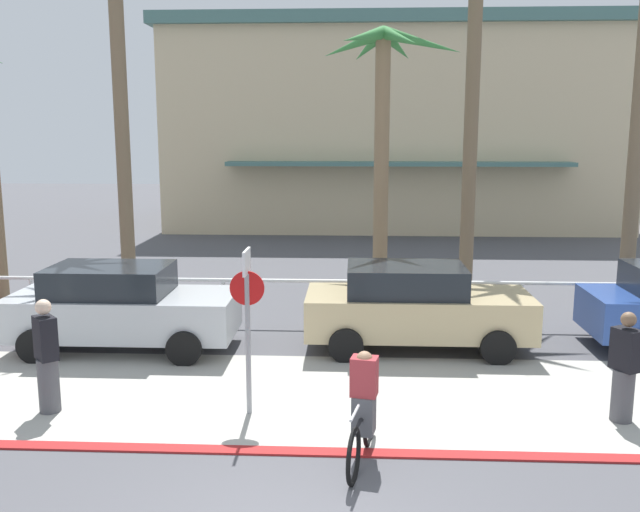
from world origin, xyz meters
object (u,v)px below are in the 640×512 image
at_px(palm_tree_2, 117,24).
at_px(cyclist_black_0, 363,409).
at_px(pedestrian_0, 624,372).
at_px(stop_sign_bike_lane, 247,308).
at_px(palm_tree_3, 383,105).
at_px(palm_tree_4, 475,29).
at_px(pedestrian_1, 47,360).
at_px(car_tan_2, 415,306).
at_px(car_silver_1, 121,307).

relative_size(palm_tree_2, cyclist_black_0, 5.13).
distance_m(cyclist_black_0, pedestrian_0, 4.11).
xyz_separation_m(stop_sign_bike_lane, palm_tree_2, (-4.21, 7.28, 5.16)).
height_order(palm_tree_3, palm_tree_4, palm_tree_4).
distance_m(palm_tree_4, pedestrian_1, 12.58).
bearing_deg(car_tan_2, palm_tree_2, 151.03).
height_order(palm_tree_3, car_silver_1, palm_tree_3).
distance_m(car_silver_1, pedestrian_1, 3.16).
xyz_separation_m(stop_sign_bike_lane, car_tan_2, (2.80, 3.40, -0.81)).
xyz_separation_m(car_tan_2, pedestrian_0, (2.79, -3.41, -0.09)).
bearing_deg(car_tan_2, palm_tree_4, 69.44).
bearing_deg(stop_sign_bike_lane, car_silver_1, 134.34).
distance_m(palm_tree_3, pedestrian_0, 8.64).
bearing_deg(cyclist_black_0, palm_tree_3, 86.35).
height_order(palm_tree_4, cyclist_black_0, palm_tree_4).
distance_m(palm_tree_4, pedestrian_0, 10.05).
xyz_separation_m(palm_tree_4, pedestrian_1, (-7.59, -8.08, -5.94)).
height_order(car_tan_2, pedestrian_0, pedestrian_0).
distance_m(palm_tree_4, car_tan_2, 7.67).
bearing_deg(stop_sign_bike_lane, palm_tree_3, 71.78).
height_order(cyclist_black_0, pedestrian_0, pedestrian_0).
height_order(car_silver_1, pedestrian_1, pedestrian_1).
relative_size(palm_tree_4, car_silver_1, 2.06).
bearing_deg(car_silver_1, palm_tree_2, 105.99).
relative_size(stop_sign_bike_lane, car_tan_2, 0.58).
relative_size(palm_tree_3, car_silver_1, 1.52).
bearing_deg(car_tan_2, pedestrian_1, -149.26).
xyz_separation_m(palm_tree_3, pedestrian_1, (-5.32, -6.91, -4.05)).
bearing_deg(stop_sign_bike_lane, pedestrian_0, -0.12).
bearing_deg(palm_tree_4, palm_tree_2, -175.37).
bearing_deg(palm_tree_2, car_tan_2, -28.97).
distance_m(palm_tree_3, cyclist_black_0, 9.24).
relative_size(car_tan_2, cyclist_black_0, 2.45).
bearing_deg(palm_tree_3, pedestrian_0, -63.95).
bearing_deg(pedestrian_1, palm_tree_4, 46.76).
xyz_separation_m(palm_tree_2, palm_tree_4, (8.72, 0.71, -0.06)).
height_order(car_silver_1, pedestrian_0, pedestrian_0).
bearing_deg(car_tan_2, cyclist_black_0, -102.67).
bearing_deg(pedestrian_1, car_silver_1, 88.61).
relative_size(palm_tree_2, palm_tree_3, 1.38).
bearing_deg(cyclist_black_0, pedestrian_1, 164.79).
distance_m(car_tan_2, pedestrian_1, 6.84).
height_order(palm_tree_2, palm_tree_3, palm_tree_2).
xyz_separation_m(palm_tree_3, cyclist_black_0, (-0.52, -8.22, -4.19)).
bearing_deg(pedestrian_0, stop_sign_bike_lane, 179.88).
height_order(palm_tree_3, pedestrian_1, palm_tree_3).
xyz_separation_m(car_tan_2, cyclist_black_0, (-1.08, -4.80, -0.18)).
distance_m(palm_tree_3, palm_tree_4, 3.17).
bearing_deg(palm_tree_4, pedestrian_0, -82.40).
bearing_deg(stop_sign_bike_lane, pedestrian_1, -178.28).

